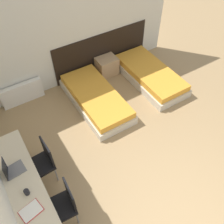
{
  "coord_description": "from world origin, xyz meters",
  "views": [
    {
      "loc": [
        -1.76,
        -0.49,
        4.29
      ],
      "look_at": [
        0.0,
        2.33,
        0.55
      ],
      "focal_mm": 40.0,
      "sensor_mm": 36.0,
      "label": 1
    }
  ],
  "objects_px": {
    "bed_near_door": "(150,75)",
    "chair_near_laptop": "(42,161)",
    "bed_near_window": "(96,98)",
    "laptop": "(11,170)",
    "nightstand": "(107,66)",
    "chair_near_notebook": "(63,204)"
  },
  "relations": [
    {
      "from": "bed_near_door",
      "to": "bed_near_window",
      "type": "bearing_deg",
      "value": 180.0
    },
    {
      "from": "nightstand",
      "to": "chair_near_laptop",
      "type": "xyz_separation_m",
      "value": [
        -2.48,
        -1.97,
        0.29
      ]
    },
    {
      "from": "bed_near_door",
      "to": "chair_near_laptop",
      "type": "height_order",
      "value": "chair_near_laptop"
    },
    {
      "from": "bed_near_window",
      "to": "laptop",
      "type": "bearing_deg",
      "value": -150.8
    },
    {
      "from": "laptop",
      "to": "bed_near_door",
      "type": "bearing_deg",
      "value": 12.58
    },
    {
      "from": "bed_near_window",
      "to": "nightstand",
      "type": "xyz_separation_m",
      "value": [
        0.79,
        0.82,
        0.07
      ]
    },
    {
      "from": "bed_near_door",
      "to": "nightstand",
      "type": "distance_m",
      "value": 1.14
    },
    {
      "from": "bed_near_window",
      "to": "chair_near_notebook",
      "type": "relative_size",
      "value": 2.16
    },
    {
      "from": "chair_near_laptop",
      "to": "chair_near_notebook",
      "type": "relative_size",
      "value": 1.0
    },
    {
      "from": "chair_near_laptop",
      "to": "chair_near_notebook",
      "type": "xyz_separation_m",
      "value": [
        -0.0,
        -0.87,
        0.0
      ]
    },
    {
      "from": "bed_near_door",
      "to": "chair_near_notebook",
      "type": "distance_m",
      "value": 3.87
    },
    {
      "from": "bed_near_window",
      "to": "nightstand",
      "type": "distance_m",
      "value": 1.14
    },
    {
      "from": "bed_near_window",
      "to": "nightstand",
      "type": "relative_size",
      "value": 3.94
    },
    {
      "from": "chair_near_notebook",
      "to": "laptop",
      "type": "distance_m",
      "value": 0.98
    },
    {
      "from": "bed_near_window",
      "to": "chair_near_laptop",
      "type": "bearing_deg",
      "value": -145.65
    },
    {
      "from": "chair_near_notebook",
      "to": "laptop",
      "type": "height_order",
      "value": "laptop"
    },
    {
      "from": "bed_near_window",
      "to": "chair_near_laptop",
      "type": "relative_size",
      "value": 2.16
    },
    {
      "from": "nightstand",
      "to": "laptop",
      "type": "height_order",
      "value": "laptop"
    },
    {
      "from": "bed_near_window",
      "to": "nightstand",
      "type": "height_order",
      "value": "nightstand"
    },
    {
      "from": "nightstand",
      "to": "chair_near_notebook",
      "type": "relative_size",
      "value": 0.55
    },
    {
      "from": "bed_near_door",
      "to": "chair_near_laptop",
      "type": "distance_m",
      "value": 3.49
    },
    {
      "from": "chair_near_laptop",
      "to": "bed_near_door",
      "type": "bearing_deg",
      "value": 16.11
    }
  ]
}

